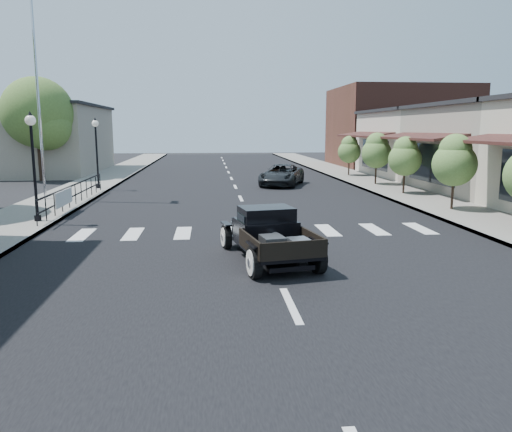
{
  "coord_description": "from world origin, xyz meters",
  "views": [
    {
      "loc": [
        -1.53,
        -12.04,
        3.36
      ],
      "look_at": [
        -0.26,
        1.42,
        1.0
      ],
      "focal_mm": 35.0,
      "sensor_mm": 36.0,
      "label": 1
    }
  ],
  "objects": [
    {
      "name": "road_markings",
      "position": [
        0.0,
        10.0,
        0.0
      ],
      "size": [
        12.0,
        60.0,
        0.06
      ],
      "primitive_type": null,
      "color": "silver",
      "rests_on": "ground"
    },
    {
      "name": "big_tree_far",
      "position": [
        -12.5,
        22.0,
        3.34
      ],
      "size": [
        4.55,
        4.55,
        6.69
      ],
      "primitive_type": null,
      "color": "#49682C",
      "rests_on": "ground"
    },
    {
      "name": "road",
      "position": [
        0.0,
        15.0,
        0.01
      ],
      "size": [
        14.0,
        80.0,
        0.02
      ],
      "primitive_type": "cube",
      "color": "black",
      "rests_on": "ground"
    },
    {
      "name": "low_building_left",
      "position": [
        -15.0,
        28.0,
        2.5
      ],
      "size": [
        10.0,
        12.0,
        5.0
      ],
      "primitive_type": "cube",
      "color": "#A79B8C",
      "rests_on": "ground"
    },
    {
      "name": "far_building_right",
      "position": [
        15.5,
        32.0,
        3.5
      ],
      "size": [
        11.0,
        10.0,
        7.0
      ],
      "primitive_type": "cube",
      "color": "brown",
      "rests_on": "ground"
    },
    {
      "name": "railing",
      "position": [
        -7.3,
        10.0,
        0.65
      ],
      "size": [
        0.08,
        10.0,
        1.0
      ],
      "primitive_type": null,
      "color": "black",
      "rests_on": "sidewalk_left"
    },
    {
      "name": "storefront_far",
      "position": [
        15.0,
        22.0,
        2.25
      ],
      "size": [
        10.0,
        9.0,
        4.5
      ],
      "primitive_type": "cube",
      "color": "beige",
      "rests_on": "ground"
    },
    {
      "name": "small_tree_e",
      "position": [
        8.3,
        22.35,
        1.47
      ],
      "size": [
        1.59,
        1.59,
        2.64
      ],
      "primitive_type": null,
      "color": "#527736",
      "rests_on": "sidewalk_right"
    },
    {
      "name": "sidewalk_left",
      "position": [
        -8.5,
        15.0,
        0.07
      ],
      "size": [
        3.0,
        80.0,
        0.15
      ],
      "primitive_type": "cube",
      "color": "gray",
      "rests_on": "ground"
    },
    {
      "name": "flagpole",
      "position": [
        -9.2,
        12.0,
        5.9
      ],
      "size": [
        0.12,
        0.12,
        11.49
      ],
      "primitive_type": "cylinder",
      "color": "silver",
      "rests_on": "sidewalk_left"
    },
    {
      "name": "lamp_post_c",
      "position": [
        -7.6,
        16.0,
        2.05
      ],
      "size": [
        0.36,
        0.36,
        3.81
      ],
      "primitive_type": null,
      "color": "black",
      "rests_on": "sidewalk_left"
    },
    {
      "name": "second_car",
      "position": [
        2.81,
        17.49,
        0.63
      ],
      "size": [
        3.51,
        4.96,
        1.25
      ],
      "primitive_type": "imported",
      "rotation": [
        0.0,
        0.0,
        -0.35
      ],
      "color": "black",
      "rests_on": "ground"
    },
    {
      "name": "banner",
      "position": [
        -7.22,
        8.0,
        0.45
      ],
      "size": [
        0.04,
        2.2,
        0.6
      ],
      "primitive_type": null,
      "color": "silver",
      "rests_on": "sidewalk_left"
    },
    {
      "name": "sidewalk_right",
      "position": [
        8.5,
        15.0,
        0.07
      ],
      "size": [
        3.0,
        80.0,
        0.15
      ],
      "primitive_type": "cube",
      "color": "gray",
      "rests_on": "ground"
    },
    {
      "name": "small_tree_b",
      "position": [
        8.3,
        7.18,
        1.61
      ],
      "size": [
        1.75,
        1.75,
        2.92
      ],
      "primitive_type": null,
      "color": "#527736",
      "rests_on": "sidewalk_right"
    },
    {
      "name": "hotrod_pickup",
      "position": [
        -0.04,
        0.37,
        0.71
      ],
      "size": [
        2.63,
        4.37,
        1.42
      ],
      "primitive_type": null,
      "rotation": [
        0.0,
        0.0,
        0.19
      ],
      "color": "black",
      "rests_on": "ground"
    },
    {
      "name": "lamp_post_b",
      "position": [
        -7.6,
        6.0,
        2.05
      ],
      "size": [
        0.36,
        0.36,
        3.81
      ],
      "primitive_type": null,
      "color": "black",
      "rests_on": "sidewalk_left"
    },
    {
      "name": "small_tree_d",
      "position": [
        8.3,
        16.62,
        1.6
      ],
      "size": [
        1.74,
        1.74,
        2.9
      ],
      "primitive_type": null,
      "color": "#527736",
      "rests_on": "sidewalk_right"
    },
    {
      "name": "ground",
      "position": [
        0.0,
        0.0,
        0.0
      ],
      "size": [
        120.0,
        120.0,
        0.0
      ],
      "primitive_type": "plane",
      "color": "black",
      "rests_on": "ground"
    },
    {
      "name": "small_tree_c",
      "position": [
        8.3,
        12.3,
        1.52
      ],
      "size": [
        1.65,
        1.65,
        2.74
      ],
      "primitive_type": null,
      "color": "#527736",
      "rests_on": "sidewalk_right"
    }
  ]
}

